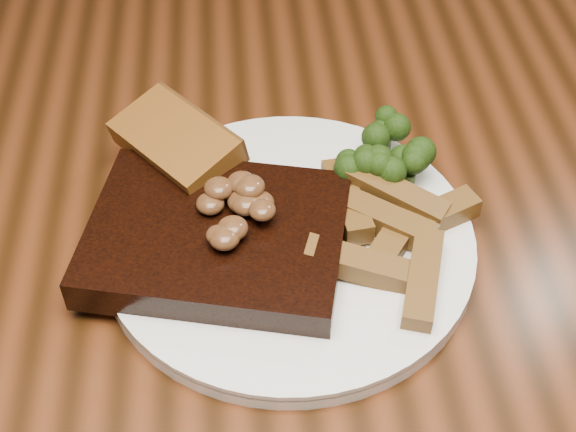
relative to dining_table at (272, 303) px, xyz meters
name	(u,v)px	position (x,y,z in m)	size (l,w,h in m)	color
dining_table	(272,303)	(0.00, 0.00, 0.00)	(1.60, 0.90, 0.75)	#4D230F
chair_far	(245,30)	(0.00, 0.69, -0.17)	(0.48, 0.48, 0.89)	black
plate	(289,243)	(0.01, -0.02, 0.10)	(0.28, 0.28, 0.01)	white
steak	(217,238)	(-0.04, -0.03, 0.12)	(0.19, 0.14, 0.03)	black
steak_bone	(219,312)	(-0.04, -0.09, 0.11)	(0.13, 0.01, 0.02)	beige
mushroom_pile	(222,207)	(-0.04, -0.02, 0.15)	(0.07, 0.07, 0.03)	brown
garlic_bread	(178,160)	(-0.07, 0.06, 0.12)	(0.10, 0.06, 0.02)	brown
potato_wedges	(380,234)	(0.08, -0.03, 0.12)	(0.11, 0.11, 0.02)	brown
broccoli_cluster	(371,160)	(0.08, 0.04, 0.12)	(0.07, 0.07, 0.04)	#1F3C0D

